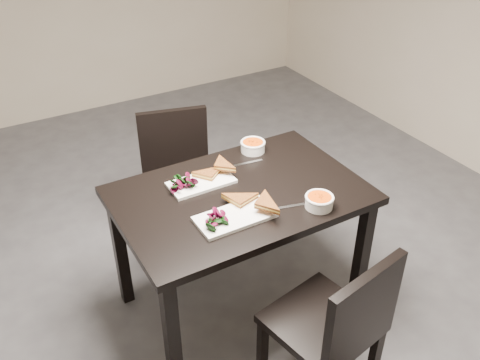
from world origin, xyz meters
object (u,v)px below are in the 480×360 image
(plate_near, at_px, (235,217))
(soup_bowl_near, at_px, (319,201))
(table, at_px, (240,208))
(plate_far, at_px, (201,183))
(soup_bowl_far, at_px, (253,146))
(chair_near, at_px, (337,324))
(chair_far, at_px, (178,172))

(plate_near, distance_m, soup_bowl_near, 0.40)
(table, relative_size, plate_near, 3.35)
(plate_far, bearing_deg, table, -50.37)
(plate_far, height_order, soup_bowl_far, soup_bowl_far)
(chair_near, distance_m, plate_far, 0.94)
(table, relative_size, soup_bowl_far, 8.74)
(table, relative_size, chair_near, 1.41)
(chair_far, relative_size, plate_near, 2.37)
(soup_bowl_near, bearing_deg, chair_far, 105.73)
(table, xyz_separation_m, plate_near, (-0.13, -0.17, 0.11))
(soup_bowl_far, bearing_deg, table, -130.11)
(table, height_order, soup_bowl_near, soup_bowl_near)
(plate_far, relative_size, soup_bowl_far, 2.37)
(plate_near, bearing_deg, soup_bowl_far, 51.24)
(soup_bowl_far, bearing_deg, chair_far, 125.44)
(plate_near, xyz_separation_m, plate_far, (-0.01, 0.33, -0.00))
(table, bearing_deg, soup_bowl_far, 49.89)
(plate_near, bearing_deg, table, 53.80)
(soup_bowl_near, bearing_deg, plate_near, 162.89)
(soup_bowl_far, bearing_deg, soup_bowl_near, -90.34)
(chair_far, relative_size, plate_far, 2.61)
(plate_far, bearing_deg, chair_far, 79.11)
(soup_bowl_near, bearing_deg, soup_bowl_far, 89.66)
(plate_near, relative_size, soup_bowl_near, 2.63)
(chair_far, xyz_separation_m, plate_far, (-0.11, -0.55, 0.27))
(table, bearing_deg, chair_far, 91.98)
(soup_bowl_near, xyz_separation_m, plate_far, (-0.39, 0.45, -0.03))
(chair_far, relative_size, soup_bowl_far, 6.19)
(soup_bowl_near, distance_m, soup_bowl_far, 0.60)
(table, relative_size, chair_far, 1.41)
(table, distance_m, chair_far, 0.73)
(chair_far, height_order, plate_near, chair_far)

